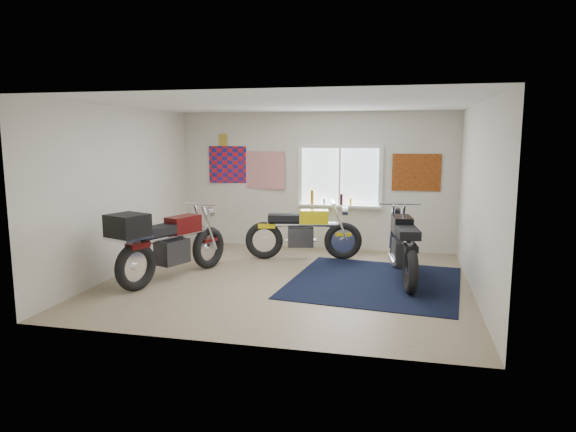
% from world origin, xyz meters
% --- Properties ---
extents(ground, '(5.50, 5.50, 0.00)m').
position_xyz_m(ground, '(0.00, 0.00, 0.00)').
color(ground, '#9E896B').
rests_on(ground, ground).
extents(room_shell, '(5.50, 5.50, 5.50)m').
position_xyz_m(room_shell, '(0.00, 0.00, 1.64)').
color(room_shell, white).
rests_on(room_shell, ground).
extents(navy_rug, '(2.76, 2.85, 0.01)m').
position_xyz_m(navy_rug, '(1.34, 0.23, 0.01)').
color(navy_rug, black).
rests_on(navy_rug, ground).
extents(window_assembly, '(1.66, 0.17, 1.26)m').
position_xyz_m(window_assembly, '(0.50, 2.47, 1.37)').
color(window_assembly, white).
rests_on(window_assembly, room_shell).
extents(oil_bottles, '(0.82, 0.07, 0.28)m').
position_xyz_m(oil_bottles, '(0.26, 2.40, 1.01)').
color(oil_bottles, '#885C13').
rests_on(oil_bottles, window_assembly).
extents(flag_display, '(1.60, 0.10, 1.17)m').
position_xyz_m(flag_display, '(-1.90, 2.48, 2.15)').
color(flag_display, red).
rests_on(flag_display, room_shell).
extents(triumph_poster, '(0.90, 0.03, 0.70)m').
position_xyz_m(triumph_poster, '(1.95, 2.48, 1.55)').
color(triumph_poster, '#A54C14').
rests_on(triumph_poster, room_shell).
extents(yellow_triumph, '(2.12, 0.71, 1.07)m').
position_xyz_m(yellow_triumph, '(-0.04, 1.50, 0.47)').
color(yellow_triumph, black).
rests_on(yellow_triumph, ground).
extents(black_chrome_bike, '(0.68, 2.23, 1.15)m').
position_xyz_m(black_chrome_bike, '(1.75, 0.52, 0.50)').
color(black_chrome_bike, black).
rests_on(black_chrome_bike, navy_rug).
extents(maroon_tourer, '(1.16, 2.22, 1.15)m').
position_xyz_m(maroon_tourer, '(-1.82, -0.40, 0.60)').
color(maroon_tourer, black).
rests_on(maroon_tourer, ground).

